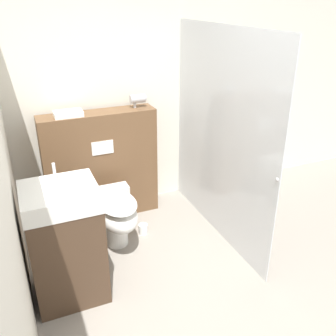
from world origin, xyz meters
The scene contains 10 objects.
ground_plane centered at (0.00, 0.00, 0.00)m, with size 12.00×12.00×0.00m, color gray.
wall_back centered at (0.00, 2.18, 1.25)m, with size 8.00×0.06×2.50m.
wall_side_left centered at (-1.34, 0.00, 1.25)m, with size 0.06×8.00×2.50m.
partition_panel centered at (-0.44, 1.97, 0.59)m, with size 1.18×0.28×1.18m.
shower_glass centered at (0.56, 1.24, 1.01)m, with size 0.04×1.82×2.03m.
toilet centered at (-0.46, 1.34, 0.35)m, with size 0.40×0.67×0.53m.
sink_vanity centered at (-0.99, 0.87, 0.49)m, with size 0.55×0.50×1.12m.
hair_drier centered at (0.01, 1.98, 1.27)m, with size 0.19×0.09×0.14m.
folded_towel centered at (-0.72, 1.95, 1.20)m, with size 0.27×0.18×0.05m.
spare_toilet_roll centered at (-0.17, 1.43, 0.05)m, with size 0.09×0.09×0.10m.
Camera 1 is at (-1.20, -1.64, 2.24)m, focal length 40.00 mm.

